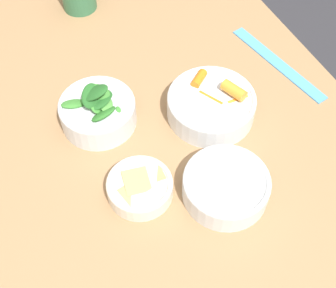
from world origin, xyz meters
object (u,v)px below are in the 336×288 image
object	(u,v)px
bowl_beans_hotdog	(226,186)
ruler	(278,63)
bowl_cookies	(140,187)
bowl_greens	(98,110)
bowl_carrots	(212,104)

from	to	relation	value
bowl_beans_hotdog	ruler	bearing A→B (deg)	131.78
bowl_cookies	bowl_beans_hotdog	bearing A→B (deg)	64.27
bowl_greens	bowl_beans_hotdog	world-z (taller)	bowl_greens
bowl_carrots	ruler	size ratio (longest dim) A/B	0.64
bowl_beans_hotdog	bowl_carrots	bearing A→B (deg)	159.53
bowl_greens	bowl_beans_hotdog	bearing A→B (deg)	30.07
bowl_cookies	ruler	size ratio (longest dim) A/B	0.43
bowl_beans_hotdog	bowl_greens	bearing A→B (deg)	-149.93
bowl_greens	bowl_cookies	bearing A→B (deg)	3.03
bowl_cookies	ruler	world-z (taller)	bowl_cookies
bowl_greens	ruler	world-z (taller)	bowl_greens
bowl_beans_hotdog	bowl_cookies	world-z (taller)	bowl_beans_hotdog
bowl_cookies	ruler	distance (m)	0.45
bowl_beans_hotdog	bowl_cookies	xyz separation A→B (m)	(-0.07, -0.14, -0.00)
bowl_greens	ruler	bearing A→B (deg)	88.33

